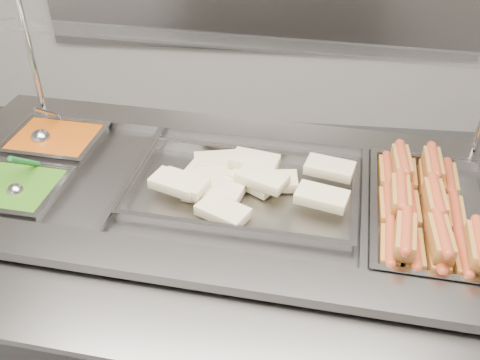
# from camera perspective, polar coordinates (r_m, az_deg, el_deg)

# --- Properties ---
(steam_counter) EXTENTS (2.18, 1.12, 1.01)m
(steam_counter) POSITION_cam_1_polar(r_m,az_deg,el_deg) (2.19, -1.46, -10.99)
(steam_counter) COLOR slate
(steam_counter) RESTS_ON ground
(tray_rail) EXTENTS (2.03, 0.59, 0.06)m
(tray_rail) POSITION_cam_1_polar(r_m,az_deg,el_deg) (1.50, -6.69, -15.08)
(tray_rail) COLOR gray
(tray_rail) RESTS_ON steam_counter
(sneeze_guard) EXTENTS (1.87, 0.49, 0.49)m
(sneeze_guard) POSITION_cam_1_polar(r_m,az_deg,el_deg) (1.86, -0.19, 14.18)
(sneeze_guard) COLOR silver
(sneeze_guard) RESTS_ON steam_counter
(pan_hotdogs) EXTENTS (0.43, 0.65, 0.11)m
(pan_hotdogs) POSITION_cam_1_polar(r_m,az_deg,el_deg) (1.88, 19.58, -4.06)
(pan_hotdogs) COLOR gray
(pan_hotdogs) RESTS_ON steam_counter
(pan_wraps) EXTENTS (0.80, 0.51, 0.08)m
(pan_wraps) POSITION_cam_1_polar(r_m,az_deg,el_deg) (1.86, 0.34, -1.40)
(pan_wraps) COLOR gray
(pan_wraps) RESTS_ON steam_counter
(pan_beans) EXTENTS (0.36, 0.30, 0.11)m
(pan_beans) POSITION_cam_1_polar(r_m,az_deg,el_deg) (2.25, -18.94, 3.32)
(pan_beans) COLOR gray
(pan_beans) RESTS_ON steam_counter
(pan_peas) EXTENTS (0.36, 0.30, 0.11)m
(pan_peas) POSITION_cam_1_polar(r_m,az_deg,el_deg) (2.03, -23.01, -1.65)
(pan_peas) COLOR gray
(pan_peas) RESTS_ON steam_counter
(hotdogs_in_buns) EXTENTS (0.32, 0.60, 0.13)m
(hotdogs_in_buns) POSITION_cam_1_polar(r_m,az_deg,el_deg) (1.84, 18.94, -2.84)
(hotdogs_in_buns) COLOR brown
(hotdogs_in_buns) RESTS_ON pan_hotdogs
(tortilla_wraps) EXTENTS (0.71, 0.43, 0.08)m
(tortilla_wraps) POSITION_cam_1_polar(r_m,az_deg,el_deg) (1.85, -0.11, -0.11)
(tortilla_wraps) COLOR beige
(tortilla_wraps) RESTS_ON pan_wraps
(ladle) EXTENTS (0.08, 0.21, 0.17)m
(ladle) POSITION_cam_1_polar(r_m,az_deg,el_deg) (2.23, -20.39, 4.33)
(ladle) COLOR #B7B8BC
(ladle) RESTS_ON pan_beans
(serving_spoon) EXTENTS (0.06, 0.20, 0.16)m
(serving_spoon) POSITION_cam_1_polar(r_m,az_deg,el_deg) (1.98, -22.64, -0.61)
(serving_spoon) COLOR #B7B8BC
(serving_spoon) RESTS_ON pan_peas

